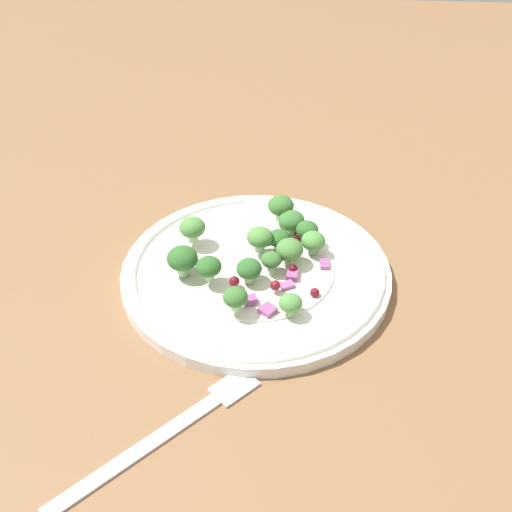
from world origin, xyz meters
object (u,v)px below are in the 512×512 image
at_px(broccoli_floret_0, 276,239).
at_px(broccoli_floret_2, 281,206).
at_px(broccoli_floret_1, 260,238).
at_px(plate, 256,271).
at_px(fork, 170,429).

relative_size(broccoli_floret_0, broccoli_floret_2, 0.82).
bearing_deg(broccoli_floret_0, broccoli_floret_2, 86.68).
relative_size(broccoli_floret_1, broccoli_floret_2, 0.94).
distance_m(plate, fork, 0.19).
relative_size(plate, broccoli_floret_0, 11.72).
relative_size(broccoli_floret_0, broccoli_floret_1, 0.87).
bearing_deg(plate, broccoli_floret_1, 83.12).
distance_m(broccoli_floret_2, fork, 0.27).
bearing_deg(fork, broccoli_floret_2, 74.46).
xyz_separation_m(plate, broccoli_floret_1, (0.00, 0.02, 0.03)).
bearing_deg(plate, broccoli_floret_2, 74.49).
height_order(plate, fork, plate).
relative_size(plate, broccoli_floret_1, 10.16).
bearing_deg(broccoli_floret_1, fork, -104.76).
bearing_deg(broccoli_floret_0, broccoli_floret_1, -153.30).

